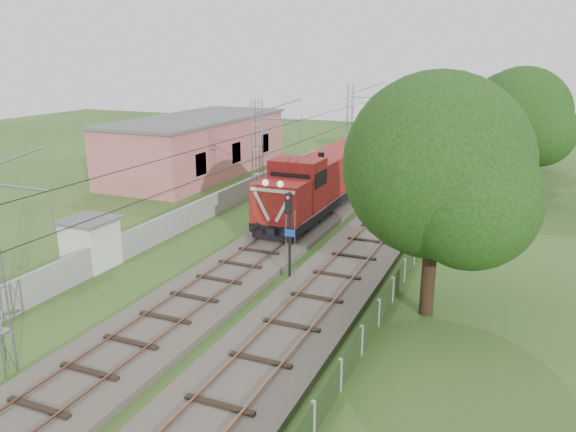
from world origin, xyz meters
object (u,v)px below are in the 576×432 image
at_px(locomotive, 323,179).
at_px(signal_post, 289,221).
at_px(relay_hut, 91,242).
at_px(coach_rake, 475,111).

height_order(locomotive, signal_post, locomotive).
relative_size(signal_post, relay_hut, 1.74).
distance_m(coach_rake, signal_post, 67.80).
bearing_deg(coach_rake, locomotive, -95.21).
xyz_separation_m(locomotive, coach_rake, (5.00, 54.88, 0.12)).
relative_size(locomotive, relay_hut, 6.69).
bearing_deg(signal_post, locomotive, 102.61).
bearing_deg(signal_post, relay_hut, -168.68).
bearing_deg(coach_rake, relay_hut, -100.07).
xyz_separation_m(locomotive, relay_hut, (-7.40, -14.94, -0.95)).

